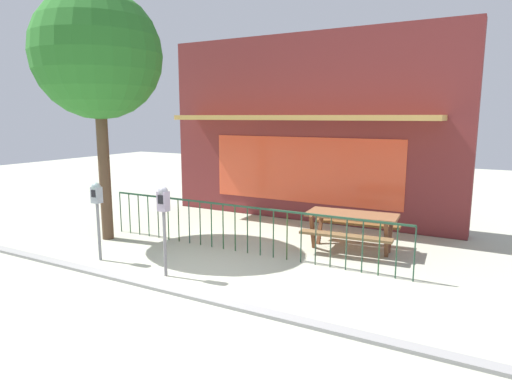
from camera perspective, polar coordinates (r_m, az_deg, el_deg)
The scene contains 8 objects.
ground at distance 7.70m, azimuth -8.60°, elevation -11.08°, with size 40.00×40.00×0.00m, color #ADB19B.
pub_storefront at distance 11.63m, azimuth 6.59°, elevation 8.10°, with size 7.97×1.52×4.80m.
patio_fence_front at distance 8.86m, azimuth -1.94°, elevation -3.68°, with size 6.72×0.04×0.97m.
picnic_table_left at distance 9.21m, azimuth 12.30°, elevation -3.72°, with size 1.89×1.49×0.79m.
parking_meter_near at distance 8.78m, azimuth -19.93°, elevation -1.05°, with size 0.18×0.17×1.51m.
parking_meter_far at distance 7.58m, azimuth -11.90°, elevation -1.96°, with size 0.18×0.17×1.57m.
street_tree at distance 10.26m, azimuth -19.85°, elevation 16.28°, with size 2.71×2.71×5.36m.
curb_edge at distance 7.27m, azimuth -11.48°, elevation -12.44°, with size 11.15×0.20×0.11m, color gray.
Camera 1 is at (4.42, -5.68, 2.73)m, focal length 30.87 mm.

